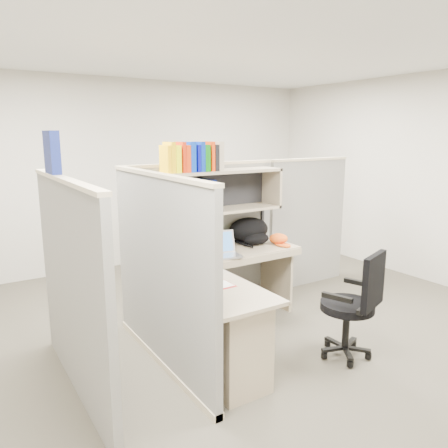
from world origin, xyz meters
TOP-DOWN VIEW (x-y plane):
  - ground at (0.00, 0.00)m, footprint 6.00×6.00m
  - room_shell at (0.00, 0.00)m, footprint 6.00×6.00m
  - cubicle at (-0.37, 0.45)m, footprint 3.79×1.84m
  - desk at (-0.41, -0.29)m, footprint 1.74×1.75m
  - laptop at (-0.06, 0.39)m, footprint 0.40×0.40m
  - backpack at (0.51, 0.68)m, footprint 0.56×0.48m
  - orange_cap at (0.75, 0.51)m, footprint 0.26×0.28m
  - snack_canister at (-0.56, -0.18)m, footprint 0.10×0.10m
  - tissue_box at (-0.77, -0.48)m, footprint 0.12×0.12m
  - mouse at (0.12, 0.50)m, footprint 0.09×0.07m
  - paper_cup at (-0.03, 0.70)m, footprint 0.07×0.07m
  - book_stack at (0.20, 0.81)m, footprint 0.21×0.25m
  - loose_paper at (-0.53, -0.24)m, footprint 0.21×0.27m
  - task_chair at (0.52, -0.76)m, footprint 0.56×0.52m

SIDE VIEW (x-z plane):
  - ground at x=0.00m, z-range 0.00..0.00m
  - task_chair at x=0.52m, z-range -0.14..0.83m
  - desk at x=-0.41m, z-range 0.07..0.80m
  - loose_paper at x=-0.53m, z-range 0.73..0.73m
  - mouse at x=0.12m, z-range 0.73..0.76m
  - paper_cup at x=-0.03m, z-range 0.73..0.82m
  - snack_canister at x=-0.56m, z-range 0.73..0.83m
  - book_stack at x=0.20m, z-range 0.73..0.84m
  - orange_cap at x=0.75m, z-range 0.73..0.84m
  - tissue_box at x=-0.77m, z-range 0.73..0.91m
  - laptop at x=-0.06m, z-range 0.73..0.98m
  - backpack at x=0.51m, z-range 0.73..1.01m
  - cubicle at x=-0.37m, z-range -0.07..1.88m
  - room_shell at x=0.00m, z-range -1.38..4.62m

